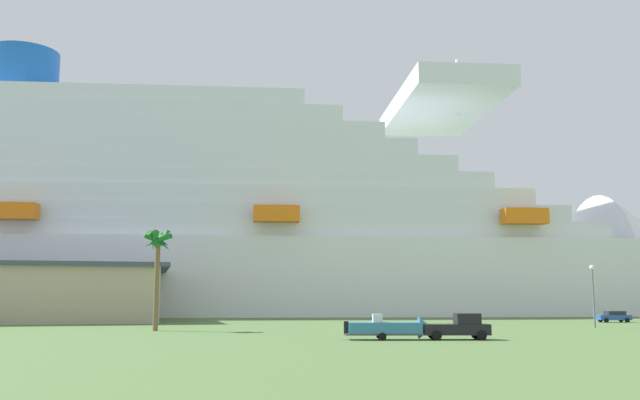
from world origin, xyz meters
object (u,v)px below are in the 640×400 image
street_lamp (593,286)px  parked_car_blue_suv (614,316)px  small_boat_on_trailer (393,328)px  cruise_ship (155,230)px  pickup_truck (458,327)px  palm_tree (158,248)px

street_lamp → parked_car_blue_suv: 20.54m
street_lamp → small_boat_on_trailer: bearing=-148.0°
cruise_ship → street_lamp: (55.58, -65.27, -11.99)m
pickup_truck → small_boat_on_trailer: 5.54m
small_boat_on_trailer → palm_tree: (-21.06, 18.75, 7.82)m
cruise_ship → pickup_truck: (32.18, -84.07, -15.75)m
small_boat_on_trailer → palm_tree: bearing=138.3°
pickup_truck → parked_car_blue_suv: bearing=44.3°
cruise_ship → parked_car_blue_suv: bearing=-36.0°
cruise_ship → street_lamp: 86.56m
pickup_truck → parked_car_blue_suv: 49.83m
palm_tree → parked_car_blue_suv: size_ratio=2.31×
pickup_truck → small_boat_on_trailer: (-5.49, 0.72, -0.08)m
palm_tree → parked_car_blue_suv: 64.57m
small_boat_on_trailer → palm_tree: 29.26m
cruise_ship → palm_tree: cruise_ship is taller
palm_tree → street_lamp: (49.95, -0.67, -3.97)m
pickup_truck → street_lamp: street_lamp is taller
small_boat_on_trailer → pickup_truck: bearing=-7.5°
cruise_ship → palm_tree: bearing=-85.0°
street_lamp → palm_tree: bearing=179.2°
street_lamp → pickup_truck: bearing=-141.2°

